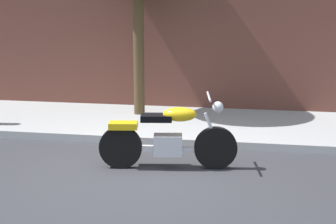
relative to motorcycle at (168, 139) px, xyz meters
name	(u,v)px	position (x,y,z in m)	size (l,w,h in m)	color
ground_plane	(138,172)	(-0.41, -0.27, -0.48)	(60.00, 60.00, 0.00)	#38383D
sidewalk	(169,124)	(-0.41, 2.52, -0.41)	(24.81, 2.74, 0.14)	#AEAEAE
motorcycle	(168,139)	(0.00, 0.00, 0.00)	(2.15, 0.70, 1.17)	black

